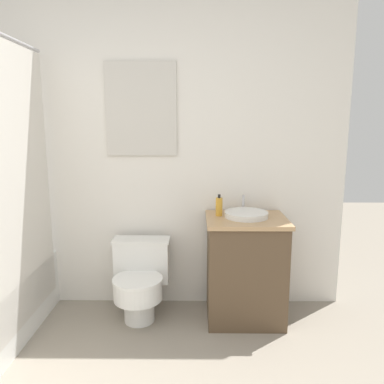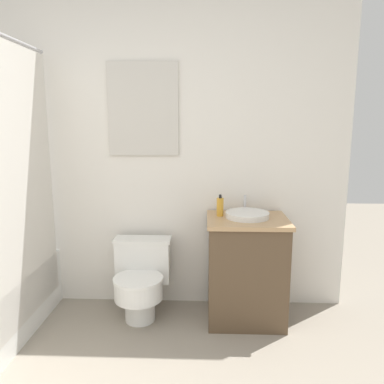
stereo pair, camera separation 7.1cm
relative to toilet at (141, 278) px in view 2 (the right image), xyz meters
The scene contains 5 objects.
wall_back 1.00m from the toilet, 114.04° to the left, with size 3.42×0.07×2.50m.
toilet is the anchor object (origin of this frame).
vanity 0.79m from the toilet, ahead, with size 0.58×0.49×0.78m.
sink 0.93m from the toilet, ahead, with size 0.32×0.35×0.13m.
soap_bottle 0.81m from the toilet, ahead, with size 0.05×0.05×0.16m.
Camera 2 is at (0.61, -0.81, 1.46)m, focal length 35.00 mm.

